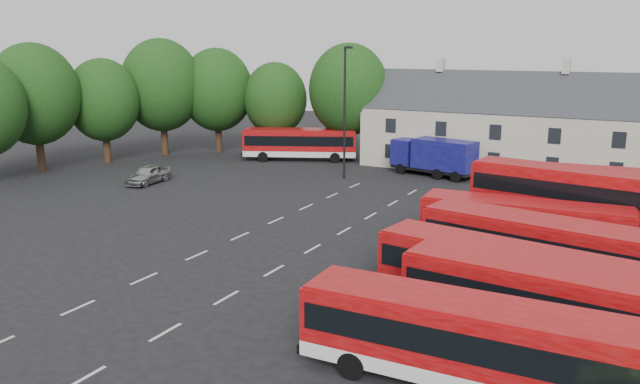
% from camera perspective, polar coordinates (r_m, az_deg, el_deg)
% --- Properties ---
extents(ground, '(140.00, 140.00, 0.00)m').
position_cam_1_polar(ground, '(36.30, -9.18, -4.84)').
color(ground, black).
rests_on(ground, ground).
extents(lane_markings, '(5.15, 33.80, 0.01)m').
position_cam_1_polar(lane_markings, '(36.46, -4.13, -4.61)').
color(lane_markings, beige).
rests_on(lane_markings, ground).
extents(treeline, '(29.92, 32.59, 12.01)m').
position_cam_1_polar(treeline, '(62.91, -13.69, 8.74)').
color(treeline, black).
rests_on(treeline, ground).
extents(terrace_houses, '(35.70, 7.13, 10.06)m').
position_cam_1_polar(terrace_houses, '(58.08, 21.15, 5.09)').
color(terrace_houses, beige).
rests_on(terrace_houses, ground).
extents(bus_row_a, '(10.97, 2.88, 3.08)m').
position_cam_1_polar(bus_row_a, '(21.45, 12.98, -12.74)').
color(bus_row_a, silver).
rests_on(bus_row_a, ground).
extents(bus_row_b, '(11.67, 3.53, 3.25)m').
position_cam_1_polar(bus_row_b, '(24.78, 21.02, -9.43)').
color(bus_row_b, silver).
rests_on(bus_row_b, ground).
extents(bus_row_c, '(11.30, 4.09, 3.12)m').
position_cam_1_polar(bus_row_c, '(27.17, 16.77, -7.27)').
color(bus_row_c, silver).
rests_on(bus_row_c, ground).
extents(bus_row_d, '(11.79, 4.39, 3.26)m').
position_cam_1_polar(bus_row_d, '(31.18, 19.81, -4.71)').
color(bus_row_d, silver).
rests_on(bus_row_d, ground).
extents(bus_row_e, '(10.99, 3.32, 3.06)m').
position_cam_1_polar(bus_row_e, '(35.23, 18.15, -2.76)').
color(bus_row_e, silver).
rests_on(bus_row_e, ground).
extents(bus_dd_south, '(11.05, 4.10, 4.43)m').
position_cam_1_polar(bus_dd_south, '(38.26, 21.68, -0.76)').
color(bus_dd_south, silver).
rests_on(bus_dd_south, ground).
extents(bus_dd_north, '(10.05, 3.25, 4.05)m').
position_cam_1_polar(bus_dd_north, '(41.06, 24.54, -0.43)').
color(bus_dd_north, silver).
rests_on(bus_dd_north, ground).
extents(bus_north, '(11.22, 6.92, 3.16)m').
position_cam_1_polar(bus_north, '(62.36, -1.84, 4.64)').
color(bus_north, silver).
rests_on(bus_north, ground).
extents(box_truck, '(7.86, 3.91, 3.29)m').
position_cam_1_polar(box_truck, '(55.44, 10.42, 3.31)').
color(box_truck, black).
rests_on(box_truck, ground).
extents(silver_car, '(2.19, 4.63, 1.53)m').
position_cam_1_polar(silver_car, '(53.70, -15.44, 1.56)').
color(silver_car, '#B0B2B8').
rests_on(silver_car, ground).
extents(lamppost, '(0.77, 0.36, 11.15)m').
position_cam_1_polar(lamppost, '(53.02, 2.29, 7.55)').
color(lamppost, black).
rests_on(lamppost, ground).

